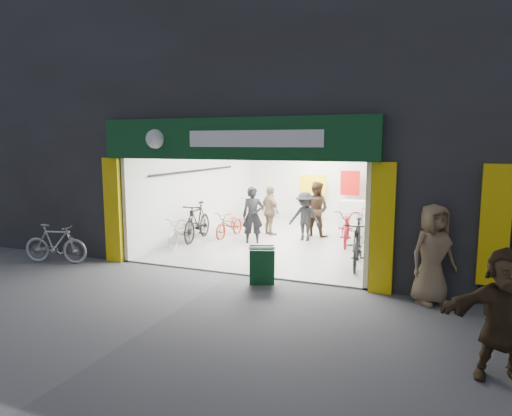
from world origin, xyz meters
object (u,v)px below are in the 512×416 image
Objects in this scene: pedestrian_near at (433,254)px; sandwich_board at (262,265)px; bike_right_front at (357,244)px; parked_bike at (56,244)px; bike_left_front at (182,232)px.

pedestrian_near reaches higher than sandwich_board.
pedestrian_near is (1.70, -1.93, 0.35)m from bike_right_front.
pedestrian_near is (8.68, 0.44, 0.44)m from parked_bike.
sandwich_board is at bearing -44.26° from bike_left_front.
bike_right_front is at bearing -84.89° from parked_bike.
pedestrian_near is at bearing -27.15° from bike_left_front.
pedestrian_near reaches higher than bike_right_front.
pedestrian_near is 2.33× the size of sandwich_board.
bike_left_front is at bearing 170.96° from bike_right_front.
sandwich_board is (-3.30, -0.20, -0.49)m from pedestrian_near.
bike_left_front is 1.03× the size of parked_bike.
bike_left_front is at bearing -50.46° from parked_bike.
parked_bike is (-6.99, -2.37, -0.09)m from bike_right_front.
bike_right_front is at bearing 91.47° from pedestrian_near.
bike_right_front is at bearing 31.01° from sandwich_board.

